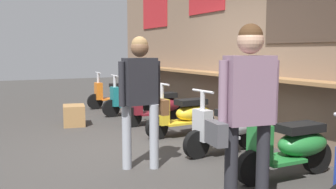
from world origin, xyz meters
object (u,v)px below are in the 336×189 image
object	(u,v)px
scooter_teal	(135,99)
shopper_browsing	(141,89)
scooter_orange	(116,93)
scooter_maroon	(158,106)
scooter_silver	(228,127)
scooter_green	(292,146)
scooter_yellow	(185,114)
merchandise_crate	(74,115)
shopper_with_handbag	(247,100)

from	to	relation	value
scooter_teal	shopper_browsing	bearing A→B (deg)	70.59
scooter_orange	scooter_maroon	size ratio (longest dim) A/B	1.00
scooter_silver	shopper_browsing	size ratio (longest dim) A/B	0.83
scooter_orange	scooter_green	bearing A→B (deg)	91.90
scooter_maroon	scooter_teal	bearing A→B (deg)	-91.68
scooter_green	scooter_orange	bearing A→B (deg)	-88.09
shopper_browsing	scooter_maroon	bearing A→B (deg)	-33.05
scooter_yellow	scooter_teal	bearing A→B (deg)	-92.69
scooter_yellow	scooter_silver	world-z (taller)	same
scooter_teal	scooter_yellow	xyz separation A→B (m)	(2.40, -0.00, 0.00)
scooter_teal	scooter_green	size ratio (longest dim) A/B	1.00
scooter_green	merchandise_crate	xyz separation A→B (m)	(-4.34, -1.57, -0.18)
scooter_maroon	scooter_yellow	bearing A→B (deg)	88.32
shopper_with_handbag	shopper_browsing	xyz separation A→B (m)	(-1.73, -0.27, -0.04)
scooter_silver	scooter_maroon	bearing A→B (deg)	-94.03
scooter_orange	scooter_teal	world-z (taller)	same
scooter_teal	merchandise_crate	xyz separation A→B (m)	(0.57, -1.57, -0.18)
scooter_maroon	scooter_silver	distance (m)	2.42
scooter_maroon	shopper_browsing	size ratio (longest dim) A/B	0.83
scooter_maroon	merchandise_crate	bearing A→B (deg)	-25.24
scooter_yellow	scooter_silver	xyz separation A→B (m)	(1.28, -0.00, 0.00)
scooter_maroon	shopper_with_handbag	size ratio (longest dim) A/B	0.80
scooter_orange	scooter_maroon	bearing A→B (deg)	91.90
scooter_teal	scooter_yellow	world-z (taller)	same
merchandise_crate	scooter_yellow	bearing A→B (deg)	40.70
scooter_teal	shopper_browsing	distance (m)	4.08
scooter_orange	shopper_browsing	distance (m)	5.30
scooter_yellow	scooter_green	distance (m)	2.52
scooter_green	shopper_browsing	world-z (taller)	shopper_browsing
scooter_green	shopper_browsing	xyz separation A→B (m)	(-1.16, -1.44, 0.64)
scooter_green	shopper_with_handbag	distance (m)	1.47
scooter_orange	scooter_silver	bearing A→B (deg)	91.90
scooter_maroon	merchandise_crate	world-z (taller)	scooter_maroon
scooter_green	scooter_yellow	bearing A→B (deg)	-88.09
scooter_teal	scooter_maroon	size ratio (longest dim) A/B	1.00
scooter_orange	shopper_with_handbag	xyz separation A→B (m)	(6.79, -1.16, 0.69)
scooter_yellow	shopper_browsing	bearing A→B (deg)	40.81
merchandise_crate	scooter_green	bearing A→B (deg)	19.83
shopper_with_handbag	shopper_browsing	bearing A→B (deg)	-162.42
scooter_yellow	shopper_with_handbag	bearing A→B (deg)	66.72
scooter_green	shopper_with_handbag	xyz separation A→B (m)	(0.58, -1.16, 0.69)
scooter_orange	scooter_green	xyz separation A→B (m)	(6.22, -0.00, 0.00)
scooter_teal	shopper_with_handbag	size ratio (longest dim) A/B	0.80
scooter_orange	merchandise_crate	world-z (taller)	scooter_orange
scooter_teal	merchandise_crate	world-z (taller)	scooter_teal
scooter_silver	shopper_browsing	xyz separation A→B (m)	(0.09, -1.44, 0.64)
scooter_green	shopper_browsing	distance (m)	1.96
scooter_yellow	scooter_maroon	bearing A→B (deg)	-92.69
scooter_silver	merchandise_crate	xyz separation A→B (m)	(-3.10, -1.57, -0.18)
scooter_yellow	scooter_silver	size ratio (longest dim) A/B	1.00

